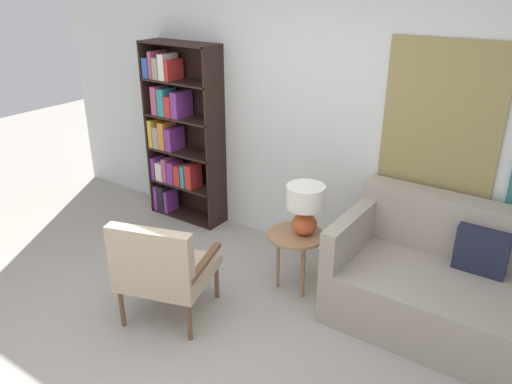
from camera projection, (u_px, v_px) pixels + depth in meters
ground_plane at (164, 368)px, 3.36m from camera, size 14.00×14.00×0.00m
wall_back at (323, 111)px, 4.32m from camera, size 6.40×0.08×2.70m
bookshelf at (177, 134)px, 5.16m from camera, size 0.84×0.30×1.84m
armchair at (161, 267)px, 3.64m from camera, size 0.78×0.78×0.85m
couch at (470, 293)px, 3.58m from camera, size 1.91×0.94×0.91m
side_table at (295, 241)px, 4.05m from camera, size 0.46×0.46×0.51m
table_lamp at (305, 205)px, 3.92m from camera, size 0.31×0.31×0.42m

